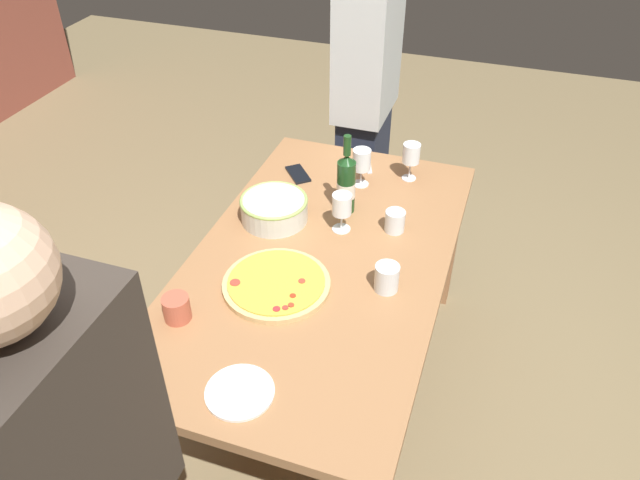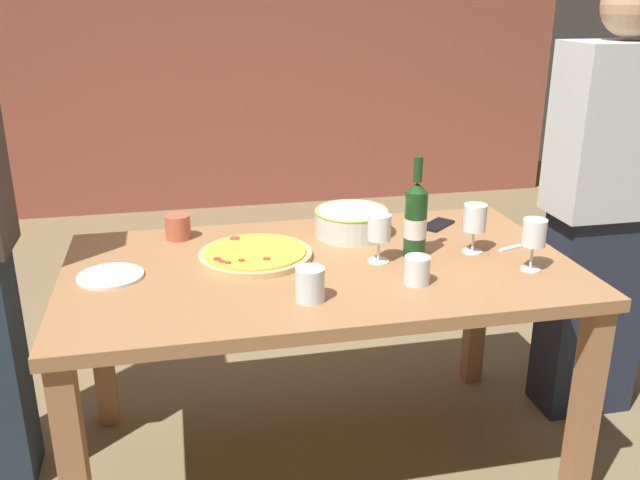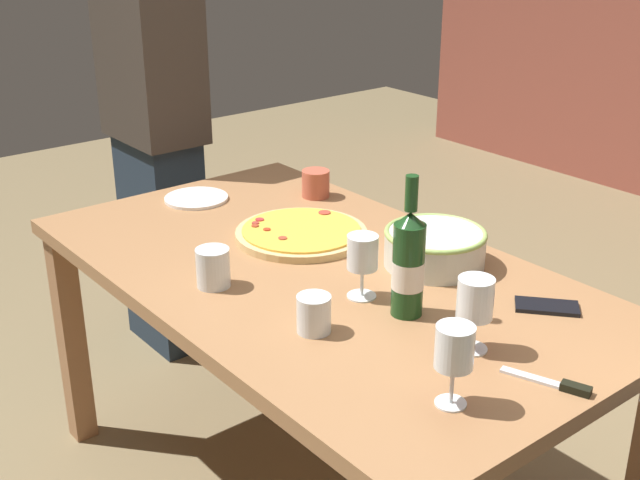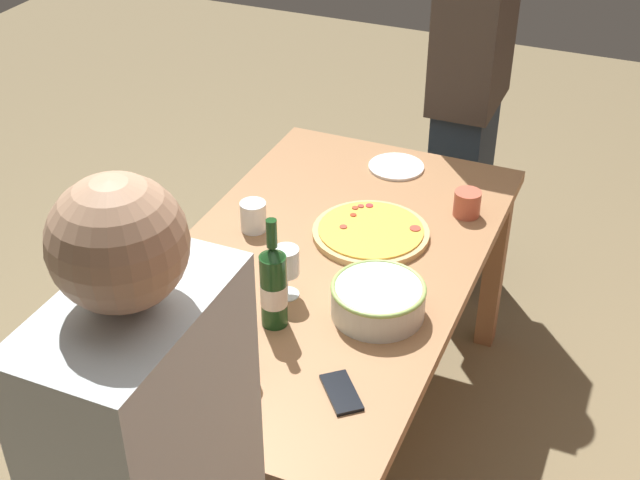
# 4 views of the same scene
# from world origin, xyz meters

# --- Properties ---
(dining_table) EXTENTS (1.60, 0.90, 0.75)m
(dining_table) POSITION_xyz_m (0.00, 0.00, 0.66)
(dining_table) COLOR #9C6C44
(dining_table) RESTS_ON ground
(pizza) EXTENTS (0.37, 0.37, 0.03)m
(pizza) POSITION_xyz_m (-0.20, 0.09, 0.76)
(pizza) COLOR tan
(pizza) RESTS_ON dining_table
(serving_bowl) EXTENTS (0.26, 0.26, 0.10)m
(serving_bowl) POSITION_xyz_m (0.17, 0.24, 0.80)
(serving_bowl) COLOR silver
(serving_bowl) RESTS_ON dining_table
(wine_bottle) EXTENTS (0.07, 0.07, 0.33)m
(wine_bottle) POSITION_xyz_m (0.31, -0.00, 0.88)
(wine_bottle) COLOR #183F19
(wine_bottle) RESTS_ON dining_table
(wine_glass_near_pizza) EXTENTS (0.07, 0.07, 0.16)m
(wine_glass_near_pizza) POSITION_xyz_m (0.19, -0.02, 0.86)
(wine_glass_near_pizza) COLOR white
(wine_glass_near_pizza) RESTS_ON dining_table
(wine_glass_by_bottle) EXTENTS (0.07, 0.07, 0.16)m
(wine_glass_by_bottle) POSITION_xyz_m (0.63, -0.19, 0.86)
(wine_glass_by_bottle) COLOR white
(wine_glass_by_bottle) RESTS_ON dining_table
(wine_glass_far_left) EXTENTS (0.08, 0.08, 0.16)m
(wine_glass_far_left) POSITION_xyz_m (0.52, -0.01, 0.86)
(wine_glass_far_left) COLOR white
(wine_glass_far_left) RESTS_ON dining_table
(cup_amber) EXTENTS (0.08, 0.08, 0.10)m
(cup_amber) POSITION_xyz_m (-0.09, -0.26, 0.80)
(cup_amber) COLOR white
(cup_amber) RESTS_ON dining_table
(cup_ceramic) EXTENTS (0.09, 0.09, 0.09)m
(cup_ceramic) POSITION_xyz_m (-0.43, 0.33, 0.79)
(cup_ceramic) COLOR #BE5841
(cup_ceramic) RESTS_ON dining_table
(cup_spare) EXTENTS (0.08, 0.08, 0.08)m
(cup_spare) POSITION_xyz_m (0.25, -0.22, 0.79)
(cup_spare) COLOR white
(cup_spare) RESTS_ON dining_table
(side_plate) EXTENTS (0.20, 0.20, 0.01)m
(side_plate) POSITION_xyz_m (-0.64, 0.02, 0.76)
(side_plate) COLOR white
(side_plate) RESTS_ON dining_table
(cell_phone) EXTENTS (0.16, 0.15, 0.01)m
(cell_phone) POSITION_xyz_m (0.50, 0.27, 0.76)
(cell_phone) COLOR black
(cell_phone) RESTS_ON dining_table
(pizza_knife) EXTENTS (0.18, 0.08, 0.02)m
(pizza_knife) POSITION_xyz_m (0.72, 0.01, 0.76)
(pizza_knife) COLOR silver
(pizza_knife) RESTS_ON dining_table
(person_guest_left) EXTENTS (0.39, 0.24, 1.67)m
(person_guest_left) POSITION_xyz_m (-1.13, 0.15, 0.85)
(person_guest_left) COLOR #202D3C
(person_guest_left) RESTS_ON ground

